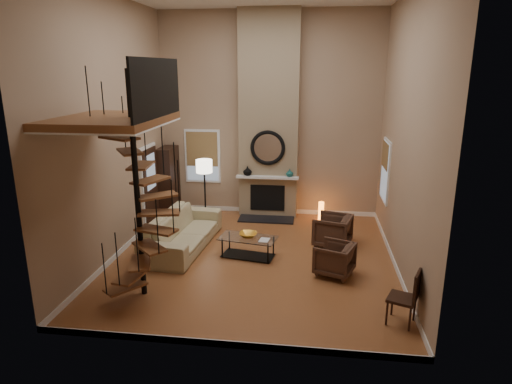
# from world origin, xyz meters

# --- Properties ---
(ground) EXTENTS (6.00, 6.50, 0.01)m
(ground) POSITION_xyz_m (0.00, 0.00, -0.01)
(ground) COLOR #AE6938
(ground) RESTS_ON ground
(back_wall) EXTENTS (6.00, 0.02, 5.50)m
(back_wall) POSITION_xyz_m (0.00, 3.25, 2.75)
(back_wall) COLOR tan
(back_wall) RESTS_ON ground
(front_wall) EXTENTS (6.00, 0.02, 5.50)m
(front_wall) POSITION_xyz_m (0.00, -3.25, 2.75)
(front_wall) COLOR tan
(front_wall) RESTS_ON ground
(left_wall) EXTENTS (0.02, 6.50, 5.50)m
(left_wall) POSITION_xyz_m (-3.00, 0.00, 2.75)
(left_wall) COLOR tan
(left_wall) RESTS_ON ground
(right_wall) EXTENTS (0.02, 6.50, 5.50)m
(right_wall) POSITION_xyz_m (3.00, 0.00, 2.75)
(right_wall) COLOR tan
(right_wall) RESTS_ON ground
(baseboard_back) EXTENTS (6.00, 0.02, 0.12)m
(baseboard_back) POSITION_xyz_m (0.00, 3.24, 0.06)
(baseboard_back) COLOR white
(baseboard_back) RESTS_ON ground
(baseboard_front) EXTENTS (6.00, 0.02, 0.12)m
(baseboard_front) POSITION_xyz_m (0.00, -3.24, 0.06)
(baseboard_front) COLOR white
(baseboard_front) RESTS_ON ground
(baseboard_left) EXTENTS (0.02, 6.50, 0.12)m
(baseboard_left) POSITION_xyz_m (-2.99, 0.00, 0.06)
(baseboard_left) COLOR white
(baseboard_left) RESTS_ON ground
(baseboard_right) EXTENTS (0.02, 6.50, 0.12)m
(baseboard_right) POSITION_xyz_m (2.99, 0.00, 0.06)
(baseboard_right) COLOR white
(baseboard_right) RESTS_ON ground
(chimney_breast) EXTENTS (1.60, 0.38, 5.50)m
(chimney_breast) POSITION_xyz_m (0.00, 3.06, 2.75)
(chimney_breast) COLOR #8B775A
(chimney_breast) RESTS_ON ground
(hearth) EXTENTS (1.50, 0.60, 0.04)m
(hearth) POSITION_xyz_m (0.00, 2.57, 0.02)
(hearth) COLOR black
(hearth) RESTS_ON ground
(firebox) EXTENTS (0.95, 0.02, 0.72)m
(firebox) POSITION_xyz_m (0.00, 2.86, 0.55)
(firebox) COLOR black
(firebox) RESTS_ON chimney_breast
(mantel) EXTENTS (1.70, 0.18, 0.06)m
(mantel) POSITION_xyz_m (0.00, 2.78, 1.15)
(mantel) COLOR white
(mantel) RESTS_ON chimney_breast
(mirror_frame) EXTENTS (0.94, 0.10, 0.94)m
(mirror_frame) POSITION_xyz_m (0.00, 2.84, 1.95)
(mirror_frame) COLOR black
(mirror_frame) RESTS_ON chimney_breast
(mirror_disc) EXTENTS (0.80, 0.01, 0.80)m
(mirror_disc) POSITION_xyz_m (0.00, 2.85, 1.95)
(mirror_disc) COLOR white
(mirror_disc) RESTS_ON chimney_breast
(vase_left) EXTENTS (0.24, 0.24, 0.25)m
(vase_left) POSITION_xyz_m (-0.55, 2.82, 1.30)
(vase_left) COLOR black
(vase_left) RESTS_ON mantel
(vase_right) EXTENTS (0.20, 0.20, 0.21)m
(vase_right) POSITION_xyz_m (0.60, 2.82, 1.28)
(vase_right) COLOR #175250
(vase_right) RESTS_ON mantel
(window_back) EXTENTS (1.02, 0.06, 1.52)m
(window_back) POSITION_xyz_m (-1.90, 3.22, 1.62)
(window_back) COLOR white
(window_back) RESTS_ON back_wall
(window_right) EXTENTS (0.06, 1.02, 1.52)m
(window_right) POSITION_xyz_m (2.97, 2.00, 1.63)
(window_right) COLOR white
(window_right) RESTS_ON right_wall
(entry_door) EXTENTS (0.10, 1.05, 2.16)m
(entry_door) POSITION_xyz_m (-2.95, 1.80, 1.05)
(entry_door) COLOR white
(entry_door) RESTS_ON ground
(loft) EXTENTS (1.70, 2.20, 1.09)m
(loft) POSITION_xyz_m (-2.04, -1.80, 3.24)
(loft) COLOR brown
(loft) RESTS_ON left_wall
(spiral_stair) EXTENTS (1.47, 1.47, 4.06)m
(spiral_stair) POSITION_xyz_m (-1.78, -1.79, 1.78)
(spiral_stair) COLOR black
(spiral_stair) RESTS_ON ground
(hutch) EXTENTS (0.40, 0.85, 1.91)m
(hutch) POSITION_xyz_m (-2.79, 2.80, 0.95)
(hutch) COLOR black
(hutch) RESTS_ON ground
(sofa) EXTENTS (1.28, 2.81, 0.80)m
(sofa) POSITION_xyz_m (-1.71, 0.44, 0.40)
(sofa) COLOR tan
(sofa) RESTS_ON ground
(armchair_near) EXTENTS (1.01, 0.99, 0.75)m
(armchair_near) POSITION_xyz_m (1.80, 0.99, 0.35)
(armchair_near) COLOR #462C20
(armchair_near) RESTS_ON ground
(armchair_far) EXTENTS (0.91, 0.90, 0.65)m
(armchair_far) POSITION_xyz_m (1.77, -0.61, 0.35)
(armchair_far) COLOR #462C20
(armchair_far) RESTS_ON ground
(coffee_table) EXTENTS (1.32, 0.82, 0.46)m
(coffee_table) POSITION_xyz_m (-0.14, 0.08, 0.28)
(coffee_table) COLOR silver
(coffee_table) RESTS_ON ground
(bowl) EXTENTS (0.39, 0.39, 0.10)m
(bowl) POSITION_xyz_m (-0.14, 0.13, 0.50)
(bowl) COLOR gold
(bowl) RESTS_ON coffee_table
(book) EXTENTS (0.24, 0.30, 0.03)m
(book) POSITION_xyz_m (0.21, -0.07, 0.46)
(book) COLOR gray
(book) RESTS_ON coffee_table
(floor_lamp) EXTENTS (0.42, 0.42, 1.74)m
(floor_lamp) POSITION_xyz_m (-1.59, 2.17, 1.41)
(floor_lamp) COLOR black
(floor_lamp) RESTS_ON ground
(accent_lamp) EXTENTS (0.15, 0.15, 0.53)m
(accent_lamp) POSITION_xyz_m (1.48, 2.75, 0.25)
(accent_lamp) COLOR orange
(accent_lamp) RESTS_ON ground
(side_chair) EXTENTS (0.56, 0.56, 0.95)m
(side_chair) POSITION_xyz_m (2.80, -2.25, 0.53)
(side_chair) COLOR black
(side_chair) RESTS_ON ground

